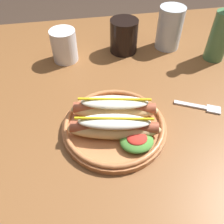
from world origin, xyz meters
TOP-DOWN VIEW (x-y plane):
  - ground_plane at (0.00, 0.00)m, footprint 8.00×8.00m
  - dining_table at (0.00, 0.00)m, footprint 1.38×0.97m
  - hot_dog_plate at (-0.07, -0.13)m, footprint 0.25×0.25m
  - fork at (0.17, -0.10)m, footprint 0.12×0.07m
  - soda_cup at (0.02, 0.21)m, footprint 0.09×0.09m
  - water_cup at (0.18, 0.21)m, footprint 0.08×0.08m
  - extra_cup at (-0.17, 0.19)m, footprint 0.08×0.08m
  - glass_bottle at (0.30, 0.12)m, footprint 0.06×0.06m

SIDE VIEW (x-z plane):
  - ground_plane at x=0.00m, z-range 0.00..0.00m
  - dining_table at x=0.00m, z-range 0.28..1.02m
  - fork at x=0.17m, z-range 0.74..0.74m
  - hot_dog_plate at x=-0.07m, z-range 0.73..0.80m
  - extra_cup at x=-0.17m, z-range 0.74..0.84m
  - soda_cup at x=0.02m, z-range 0.74..0.85m
  - water_cup at x=0.18m, z-range 0.74..0.88m
  - glass_bottle at x=0.30m, z-range 0.71..0.95m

